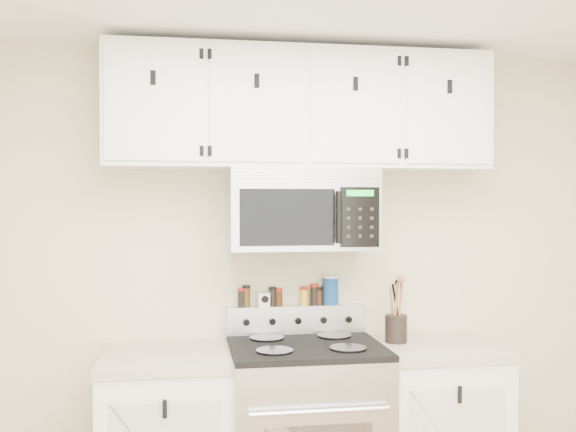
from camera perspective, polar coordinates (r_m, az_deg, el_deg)
The scene contains 15 objects.
back_wall at distance 3.56m, azimuth 0.66°, elevation -5.48°, with size 3.50×0.01×2.50m, color beige.
base_cabinet_right at distance 3.64m, azimuth 12.85°, elevation -18.14°, with size 0.64×0.62×0.92m.
microwave at distance 3.34m, azimuth 1.22°, elevation 0.63°, with size 0.76×0.44×0.42m.
upper_cabinets at distance 3.41m, azimuth 1.14°, elevation 9.42°, with size 2.00×0.35×0.62m.
utensil_crock at distance 3.50m, azimuth 9.58°, elevation -9.65°, with size 0.12×0.12×0.34m.
kitchen_timer at distance 3.51m, azimuth -2.10°, elevation -7.42°, with size 0.06×0.05×0.07m, color white.
salt_canister at distance 3.57m, azimuth 3.80°, elevation -6.60°, with size 0.09×0.09×0.16m.
spice_jar_0 at distance 3.50m, azimuth -4.15°, elevation -7.21°, with size 0.04×0.04×0.10m.
spice_jar_1 at distance 3.50m, azimuth -3.71°, elevation -7.09°, with size 0.04×0.04×0.12m.
spice_jar_2 at distance 3.51m, azimuth -1.38°, elevation -7.15°, with size 0.04×0.04×0.11m.
spice_jar_3 at distance 3.52m, azimuth -0.83°, elevation -7.22°, with size 0.04×0.04×0.10m.
spice_jar_4 at distance 3.54m, azimuth 1.43°, elevation -7.11°, with size 0.04×0.04×0.10m.
spice_jar_5 at distance 3.55m, azimuth 2.35°, elevation -6.97°, with size 0.05×0.05×0.12m.
spice_jar_6 at distance 3.56m, azimuth 2.76°, elevation -7.11°, with size 0.04×0.04×0.10m.
spice_jar_7 at distance 3.57m, azimuth 4.05°, elevation -7.08°, with size 0.04×0.04×0.10m.
Camera 1 is at (-0.59, -1.74, 1.65)m, focal length 40.00 mm.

